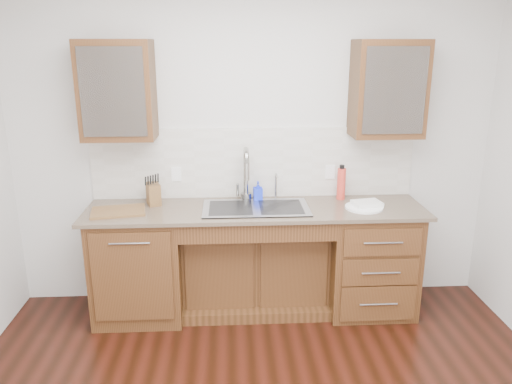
{
  "coord_description": "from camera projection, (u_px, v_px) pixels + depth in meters",
  "views": [
    {
      "loc": [
        -0.21,
        -2.34,
        2.17
      ],
      "look_at": [
        0.0,
        1.4,
        1.05
      ],
      "focal_mm": 35.0,
      "sensor_mm": 36.0,
      "label": 1
    }
  ],
  "objects": [
    {
      "name": "countertop",
      "position": [
        256.0,
        210.0,
        3.98
      ],
      "size": [
        2.7,
        0.65,
        0.03
      ],
      "primitive_type": "cube",
      "color": "#84705B",
      "rests_on": "base_cabinet_left"
    },
    {
      "name": "water_bottle",
      "position": [
        341.0,
        184.0,
        4.17
      ],
      "size": [
        0.09,
        0.09,
        0.26
      ],
      "primitive_type": "cylinder",
      "rotation": [
        0.0,
        0.0,
        -0.27
      ],
      "color": "red",
      "rests_on": "countertop"
    },
    {
      "name": "cup_left_a",
      "position": [
        108.0,
        98.0,
        3.82
      ],
      "size": [
        0.12,
        0.12,
        0.09
      ],
      "primitive_type": "imported",
      "rotation": [
        0.0,
        0.0,
        0.06
      ],
      "color": "silver",
      "rests_on": "upper_cabinet_left"
    },
    {
      "name": "outlet_right",
      "position": [
        330.0,
        172.0,
        4.24
      ],
      "size": [
        0.08,
        0.01,
        0.12
      ],
      "primitive_type": "cube",
      "color": "white",
      "rests_on": "backsplash"
    },
    {
      "name": "plate",
      "position": [
        364.0,
        207.0,
        3.96
      ],
      "size": [
        0.39,
        0.39,
        0.02
      ],
      "primitive_type": "cylinder",
      "rotation": [
        0.0,
        0.0,
        0.38
      ],
      "color": "white",
      "rests_on": "countertop"
    },
    {
      "name": "soap_bottle",
      "position": [
        258.0,
        191.0,
        4.14
      ],
      "size": [
        0.08,
        0.08,
        0.16
      ],
      "primitive_type": "imported",
      "rotation": [
        0.0,
        0.0,
        0.06
      ],
      "color": "#1A34F1",
      "rests_on": "countertop"
    },
    {
      "name": "cup_right_a",
      "position": [
        380.0,
        96.0,
        3.93
      ],
      "size": [
        0.14,
        0.14,
        0.09
      ],
      "primitive_type": "imported",
      "rotation": [
        0.0,
        0.0,
        -0.24
      ],
      "color": "white",
      "rests_on": "upper_cabinet_right"
    },
    {
      "name": "base_cabinet_right",
      "position": [
        369.0,
        259.0,
        4.17
      ],
      "size": [
        0.7,
        0.62,
        0.88
      ],
      "primitive_type": "cube",
      "color": "#593014",
      "rests_on": "ground"
    },
    {
      "name": "cup_left_b",
      "position": [
        129.0,
        97.0,
        3.82
      ],
      "size": [
        0.14,
        0.14,
        0.1
      ],
      "primitive_type": "imported",
      "rotation": [
        0.0,
        0.0,
        -0.41
      ],
      "color": "white",
      "rests_on": "upper_cabinet_left"
    },
    {
      "name": "sink",
      "position": [
        256.0,
        219.0,
        3.98
      ],
      "size": [
        0.84,
        0.46,
        0.19
      ],
      "primitive_type": "cube",
      "color": "#9E9EA5",
      "rests_on": "countertop"
    },
    {
      "name": "cutting_board",
      "position": [
        118.0,
        211.0,
        3.87
      ],
      "size": [
        0.45,
        0.35,
        0.02
      ],
      "primitive_type": "cube",
      "rotation": [
        0.0,
        0.0,
        0.17
      ],
      "color": "brown",
      "rests_on": "countertop"
    },
    {
      "name": "base_cabinet_left",
      "position": [
        140.0,
        264.0,
        4.07
      ],
      "size": [
        0.7,
        0.62,
        0.88
      ],
      "primitive_type": "cube",
      "color": "#593014",
      "rests_on": "ground"
    },
    {
      "name": "base_cabinet_center",
      "position": [
        255.0,
        266.0,
        4.23
      ],
      "size": [
        1.2,
        0.44,
        0.7
      ],
      "primitive_type": "cube",
      "color": "#593014",
      "rests_on": "ground"
    },
    {
      "name": "dish_towel",
      "position": [
        367.0,
        204.0,
        3.98
      ],
      "size": [
        0.25,
        0.2,
        0.03
      ],
      "primitive_type": "cube",
      "rotation": [
        0.0,
        0.0,
        0.19
      ],
      "color": "silver",
      "rests_on": "plate"
    },
    {
      "name": "faucet",
      "position": [
        246.0,
        177.0,
        4.12
      ],
      "size": [
        0.04,
        0.04,
        0.4
      ],
      "primitive_type": "cylinder",
      "color": "#999993",
      "rests_on": "countertop"
    },
    {
      "name": "cup_right_b",
      "position": [
        397.0,
        96.0,
        3.94
      ],
      "size": [
        0.11,
        0.11,
        0.09
      ],
      "primitive_type": "imported",
      "rotation": [
        0.0,
        0.0,
        0.11
      ],
      "color": "white",
      "rests_on": "upper_cabinet_right"
    },
    {
      "name": "backsplash",
      "position": [
        254.0,
        163.0,
        4.19
      ],
      "size": [
        2.7,
        0.02,
        0.59
      ],
      "primitive_type": "cube",
      "color": "beige",
      "rests_on": "wall_back"
    },
    {
      "name": "wall_back",
      "position": [
        253.0,
        144.0,
        4.21
      ],
      "size": [
        4.0,
        0.1,
        2.7
      ],
      "primitive_type": "cube",
      "color": "silver",
      "rests_on": "ground"
    },
    {
      "name": "upper_cabinet_left",
      "position": [
        118.0,
        90.0,
        3.8
      ],
      "size": [
        0.55,
        0.34,
        0.75
      ],
      "primitive_type": "cube",
      "color": "#593014",
      "rests_on": "wall_back"
    },
    {
      "name": "upper_cabinet_right",
      "position": [
        388.0,
        89.0,
        3.92
      ],
      "size": [
        0.55,
        0.34,
        0.75
      ],
      "primitive_type": "cube",
      "color": "#593014",
      "rests_on": "wall_back"
    },
    {
      "name": "filter_tap",
      "position": [
        276.0,
        185.0,
        4.17
      ],
      "size": [
        0.02,
        0.02,
        0.24
      ],
      "primitive_type": "cylinder",
      "color": "#999993",
      "rests_on": "countertop"
    },
    {
      "name": "outlet_left",
      "position": [
        176.0,
        174.0,
        4.17
      ],
      "size": [
        0.08,
        0.01,
        0.12
      ],
      "primitive_type": "cube",
      "color": "white",
      "rests_on": "backsplash"
    },
    {
      "name": "knife_block",
      "position": [
        153.0,
        194.0,
        4.04
      ],
      "size": [
        0.14,
        0.18,
        0.17
      ],
      "primitive_type": "cube",
      "rotation": [
        0.0,
        0.0,
        0.34
      ],
      "color": "olive",
      "rests_on": "countertop"
    }
  ]
}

